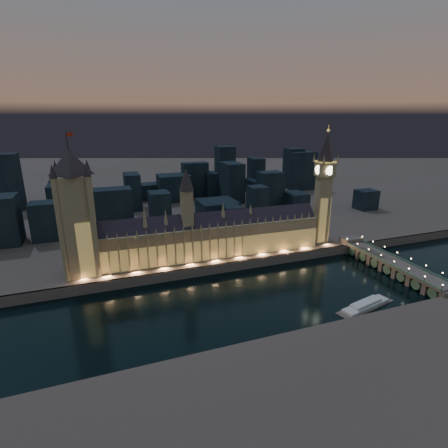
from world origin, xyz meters
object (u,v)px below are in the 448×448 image
object	(u,v)px
palace_of_westminster	(209,236)
westminster_bridge	(388,264)
river_boat	(366,305)
victoria_tower	(76,208)
elizabeth_tower	(324,179)

from	to	relation	value
palace_of_westminster	westminster_bridge	size ratio (longest dim) A/B	1.79
westminster_bridge	river_boat	world-z (taller)	westminster_bridge
victoria_tower	elizabeth_tower	world-z (taller)	elizabeth_tower
palace_of_westminster	river_boat	size ratio (longest dim) A/B	4.09
palace_of_westminster	westminster_bridge	bearing A→B (deg)	-25.16
river_boat	victoria_tower	bearing A→B (deg)	149.54
palace_of_westminster	victoria_tower	bearing A→B (deg)	179.90
victoria_tower	westminster_bridge	distance (m)	257.17
river_boat	elizabeth_tower	bearing A→B (deg)	71.74
elizabeth_tower	westminster_bridge	xyz separation A→B (m)	(24.56, -65.37, -63.71)
victoria_tower	river_boat	bearing A→B (deg)	-30.46
elizabeth_tower	westminster_bridge	bearing A→B (deg)	-69.41
palace_of_westminster	river_boat	distance (m)	135.32
elizabeth_tower	westminster_bridge	size ratio (longest dim) A/B	0.98
westminster_bridge	river_boat	distance (m)	73.38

